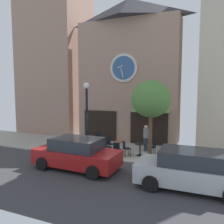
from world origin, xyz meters
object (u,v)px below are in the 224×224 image
(cafe_chair_by_entrance, at_px, (117,149))
(parked_car_silver, at_px, (191,170))
(cafe_chair_outer, at_px, (98,138))
(cafe_chair_left_end, at_px, (109,143))
(parked_car_red, at_px, (77,154))
(cafe_table_center_left, at_px, (77,140))
(cafe_chair_facing_street, at_px, (153,146))
(cafe_chair_curbside, at_px, (77,142))
(cafe_chair_near_tree, at_px, (126,147))
(street_lamp, at_px, (87,118))
(street_tree, at_px, (151,99))
(pedestrian_grey, at_px, (146,138))
(cafe_table_near_door, at_px, (119,145))
(cafe_table_center, at_px, (100,141))
(cafe_table_center_right, at_px, (140,147))
(cafe_chair_mid_row, at_px, (107,146))

(cafe_chair_by_entrance, bearing_deg, parked_car_silver, -32.61)
(cafe_chair_outer, height_order, cafe_chair_left_end, same)
(parked_car_red, bearing_deg, cafe_table_center_left, 121.39)
(cafe_chair_facing_street, bearing_deg, parked_car_red, -127.06)
(cafe_chair_curbside, relative_size, parked_car_red, 0.21)
(cafe_chair_near_tree, bearing_deg, cafe_chair_facing_street, 34.30)
(cafe_chair_outer, distance_m, cafe_chair_left_end, 1.63)
(street_lamp, distance_m, cafe_chair_outer, 2.69)
(street_tree, relative_size, cafe_chair_near_tree, 4.94)
(cafe_chair_outer, xyz_separation_m, pedestrian_grey, (3.43, -0.10, 0.33))
(cafe_table_near_door, height_order, cafe_chair_by_entrance, cafe_chair_by_entrance)
(cafe_table_center, height_order, cafe_chair_near_tree, cafe_chair_near_tree)
(cafe_table_center_right, distance_m, cafe_chair_by_entrance, 1.44)
(cafe_chair_left_end, bearing_deg, cafe_chair_curbside, -161.96)
(cafe_chair_mid_row, bearing_deg, cafe_chair_left_end, 103.07)
(street_tree, relative_size, cafe_chair_by_entrance, 4.94)
(cafe_chair_mid_row, bearing_deg, cafe_chair_curbside, 174.54)
(cafe_chair_left_end, relative_size, pedestrian_grey, 0.54)
(street_tree, height_order, cafe_chair_mid_row, street_tree)
(cafe_table_center_right, bearing_deg, cafe_table_near_door, -178.54)
(cafe_chair_mid_row, bearing_deg, pedestrian_grey, 42.15)
(street_tree, distance_m, cafe_chair_outer, 5.58)
(cafe_table_center_right, bearing_deg, cafe_chair_facing_street, 41.71)
(cafe_chair_by_entrance, bearing_deg, cafe_chair_mid_row, 159.77)
(cafe_chair_outer, xyz_separation_m, cafe_chair_near_tree, (2.61, -1.68, 0.00))
(cafe_table_center_right, relative_size, cafe_chair_outer, 0.82)
(cafe_chair_outer, bearing_deg, cafe_chair_facing_street, -9.94)
(street_lamp, height_order, cafe_table_center_right, street_lamp)
(street_tree, distance_m, cafe_table_near_door, 3.73)
(cafe_chair_outer, bearing_deg, cafe_chair_left_end, -38.93)
(cafe_table_center, xyz_separation_m, cafe_chair_near_tree, (2.18, -1.00, 0.02))
(cafe_table_center_right, bearing_deg, street_lamp, -165.80)
(street_tree, height_order, cafe_chair_outer, street_tree)
(cafe_chair_near_tree, distance_m, parked_car_red, 3.35)
(cafe_chair_mid_row, bearing_deg, cafe_table_center_right, 17.10)
(cafe_chair_by_entrance, bearing_deg, cafe_table_center_left, 160.93)
(cafe_chair_mid_row, bearing_deg, cafe_chair_outer, 127.91)
(cafe_chair_outer, relative_size, parked_car_red, 0.21)
(cafe_chair_left_end, distance_m, parked_car_red, 3.64)
(cafe_table_near_door, height_order, parked_car_silver, parked_car_silver)
(street_tree, height_order, cafe_chair_curbside, street_tree)
(cafe_table_near_door, bearing_deg, cafe_chair_outer, 147.06)
(cafe_table_center_left, relative_size, cafe_chair_curbside, 0.80)
(cafe_chair_facing_street, xyz_separation_m, cafe_chair_by_entrance, (-1.79, -1.46, 0.00))
(cafe_table_near_door, relative_size, parked_car_silver, 0.17)
(cafe_table_center_right, distance_m, cafe_chair_near_tree, 0.87)
(street_tree, height_order, cafe_chair_near_tree, street_tree)
(cafe_chair_outer, bearing_deg, cafe_chair_curbside, -113.52)
(cafe_table_center_left, distance_m, cafe_chair_facing_street, 5.21)
(cafe_table_near_door, height_order, cafe_chair_outer, cafe_chair_outer)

